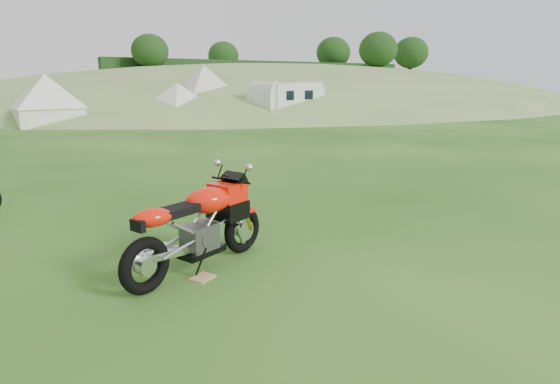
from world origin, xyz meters
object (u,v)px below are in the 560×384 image
tent_left (47,100)px  tent_right (205,94)px  plywood_board (202,278)px  sport_motorcycle (198,220)px  caravan (287,102)px  tent_mid (178,101)px

tent_left → tent_right: 8.64m
plywood_board → tent_right: tent_right is taller
plywood_board → sport_motorcycle: bearing=74.1°
tent_left → caravan: bearing=-21.6°
plywood_board → tent_left: tent_left is taller
sport_motorcycle → tent_right: 23.72m
tent_left → caravan: size_ratio=0.65×
tent_right → plywood_board: bearing=-116.7°
sport_motorcycle → plywood_board: size_ratio=7.98×
tent_mid → tent_right: 2.82m
caravan → plywood_board: bearing=-140.6°
sport_motorcycle → caravan: caravan is taller
plywood_board → tent_right: size_ratio=0.08×
plywood_board → caravan: 21.70m
tent_mid → caravan: 6.06m
tent_left → caravan: (11.73, -4.10, -0.22)m
plywood_board → caravan: size_ratio=0.06×
plywood_board → tent_left: size_ratio=0.09×
tent_right → caravan: tent_right is taller
tent_right → caravan: (3.10, -4.37, -0.39)m
sport_motorcycle → caravan: (12.57, 17.36, 0.45)m
tent_left → sport_motorcycle: bearing=-94.5°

